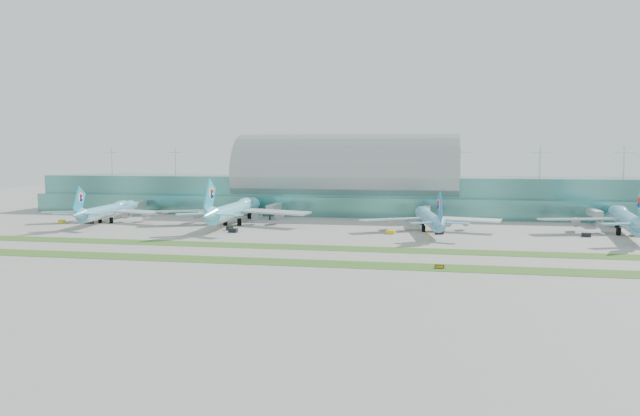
% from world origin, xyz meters
% --- Properties ---
extents(ground, '(700.00, 700.00, 0.00)m').
position_xyz_m(ground, '(0.00, 0.00, 0.00)').
color(ground, gray).
rests_on(ground, ground).
extents(terminal, '(340.00, 69.10, 36.00)m').
position_xyz_m(terminal, '(0.01, 128.79, 14.23)').
color(terminal, '#3D7A75').
rests_on(terminal, ground).
extents(grass_strip_near, '(420.00, 12.00, 0.08)m').
position_xyz_m(grass_strip_near, '(0.00, -28.00, 0.04)').
color(grass_strip_near, '#2D591E').
rests_on(grass_strip_near, ground).
extents(grass_strip_far, '(420.00, 12.00, 0.08)m').
position_xyz_m(grass_strip_far, '(0.00, 2.00, 0.04)').
color(grass_strip_far, '#2D591E').
rests_on(grass_strip_far, ground).
extents(taxiline_a, '(420.00, 0.35, 0.01)m').
position_xyz_m(taxiline_a, '(0.00, -48.00, 0.01)').
color(taxiline_a, yellow).
rests_on(taxiline_a, ground).
extents(taxiline_b, '(420.00, 0.35, 0.01)m').
position_xyz_m(taxiline_b, '(0.00, -14.00, 0.01)').
color(taxiline_b, yellow).
rests_on(taxiline_b, ground).
extents(taxiline_c, '(420.00, 0.35, 0.01)m').
position_xyz_m(taxiline_c, '(0.00, 18.00, 0.01)').
color(taxiline_c, yellow).
rests_on(taxiline_c, ground).
extents(taxiline_d, '(420.00, 0.35, 0.01)m').
position_xyz_m(taxiline_d, '(0.00, 40.00, 0.01)').
color(taxiline_d, yellow).
rests_on(taxiline_d, ground).
extents(airliner_a, '(59.93, 68.50, 18.86)m').
position_xyz_m(airliner_a, '(-102.73, 60.79, 5.82)').
color(airliner_a, '#5CAFCA').
rests_on(airliner_a, ground).
extents(airliner_b, '(72.32, 82.19, 22.62)m').
position_xyz_m(airliner_b, '(-41.37, 63.89, 6.98)').
color(airliner_b, '#6DDAF0').
rests_on(airliner_b, ground).
extents(airliner_c, '(58.16, 66.65, 18.39)m').
position_xyz_m(airliner_c, '(46.08, 57.59, 5.67)').
color(airliner_c, '#65B3DF').
rests_on(airliner_c, ground).
extents(airliner_d, '(67.07, 76.65, 21.10)m').
position_xyz_m(airliner_d, '(123.82, 61.49, 6.51)').
color(airliner_d, '#60AED4').
rests_on(airliner_d, ground).
extents(gse_a, '(3.73, 2.44, 1.47)m').
position_xyz_m(gse_a, '(-122.47, 53.14, 0.74)').
color(gse_a, yellow).
rests_on(gse_a, ground).
extents(gse_b, '(4.11, 2.39, 1.55)m').
position_xyz_m(gse_b, '(-108.07, 52.61, 0.77)').
color(gse_b, black).
rests_on(gse_b, ground).
extents(gse_c, '(3.70, 2.34, 1.72)m').
position_xyz_m(gse_c, '(-32.56, 35.88, 0.86)').
color(gse_c, black).
rests_on(gse_c, ground).
extents(gse_d, '(3.59, 2.84, 1.69)m').
position_xyz_m(gse_d, '(-36.65, 43.20, 0.85)').
color(gse_d, black).
rests_on(gse_d, ground).
extents(gse_e, '(3.87, 2.67, 1.44)m').
position_xyz_m(gse_e, '(31.34, 44.08, 0.72)').
color(gse_e, yellow).
rests_on(gse_e, ground).
extents(gse_f, '(3.64, 2.84, 1.51)m').
position_xyz_m(gse_f, '(50.56, 46.98, 0.76)').
color(gse_f, black).
rests_on(gse_f, ground).
extents(gse_g, '(3.55, 1.99, 1.59)m').
position_xyz_m(gse_g, '(106.73, 50.25, 0.80)').
color(gse_g, black).
rests_on(gse_g, ground).
extents(taxiway_sign_east, '(2.68, 0.42, 1.13)m').
position_xyz_m(taxiway_sign_east, '(51.34, -29.28, 0.56)').
color(taxiway_sign_east, black).
rests_on(taxiway_sign_east, ground).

